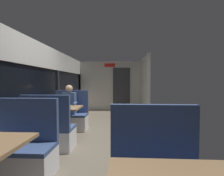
# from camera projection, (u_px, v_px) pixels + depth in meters

# --- Properties ---
(ground_plane) EXTENTS (3.30, 9.20, 0.02)m
(ground_plane) POSITION_uv_depth(u_px,v_px,m) (97.00, 142.00, 3.72)
(ground_plane) COLOR #665B4C
(carriage_window_panel_left) EXTENTS (0.09, 8.48, 2.30)m
(carriage_window_panel_left) POSITION_uv_depth(u_px,v_px,m) (34.00, 92.00, 3.76)
(carriage_window_panel_left) COLOR beige
(carriage_window_panel_left) RESTS_ON ground_plane
(carriage_end_bulkhead) EXTENTS (2.90, 0.11, 2.30)m
(carriage_end_bulkhead) POSITION_uv_depth(u_px,v_px,m) (111.00, 86.00, 7.86)
(carriage_end_bulkhead) COLOR beige
(carriage_end_bulkhead) RESTS_ON ground_plane
(carriage_aisle_panel_right) EXTENTS (0.08, 2.40, 2.30)m
(carriage_aisle_panel_right) POSITION_uv_depth(u_px,v_px,m) (144.00, 87.00, 6.59)
(carriage_aisle_panel_right) COLOR beige
(carriage_aisle_panel_right) RESTS_ON ground_plane
(bench_near_window_facing_entry) EXTENTS (0.95, 0.50, 1.10)m
(bench_near_window_facing_entry) POSITION_uv_depth(u_px,v_px,m) (21.00, 153.00, 2.37)
(bench_near_window_facing_entry) COLOR silver
(bench_near_window_facing_entry) RESTS_ON ground_plane
(dining_table_mid_window) EXTENTS (0.90, 0.70, 0.74)m
(dining_table_mid_window) POSITION_uv_depth(u_px,v_px,m) (62.00, 111.00, 3.98)
(dining_table_mid_window) COLOR #9E9EA3
(dining_table_mid_window) RESTS_ON ground_plane
(bench_mid_window_facing_end) EXTENTS (0.95, 0.50, 1.10)m
(bench_mid_window_facing_end) POSITION_uv_depth(u_px,v_px,m) (49.00, 133.00, 3.30)
(bench_mid_window_facing_end) COLOR silver
(bench_mid_window_facing_end) RESTS_ON ground_plane
(bench_mid_window_facing_entry) EXTENTS (0.95, 0.50, 1.10)m
(bench_mid_window_facing_entry) POSITION_uv_depth(u_px,v_px,m) (71.00, 118.00, 4.69)
(bench_mid_window_facing_entry) COLOR silver
(bench_mid_window_facing_entry) RESTS_ON ground_plane
(seated_passenger) EXTENTS (0.47, 0.55, 1.26)m
(seated_passenger) POSITION_uv_depth(u_px,v_px,m) (70.00, 111.00, 4.61)
(seated_passenger) COLOR #26262D
(seated_passenger) RESTS_ON ground_plane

